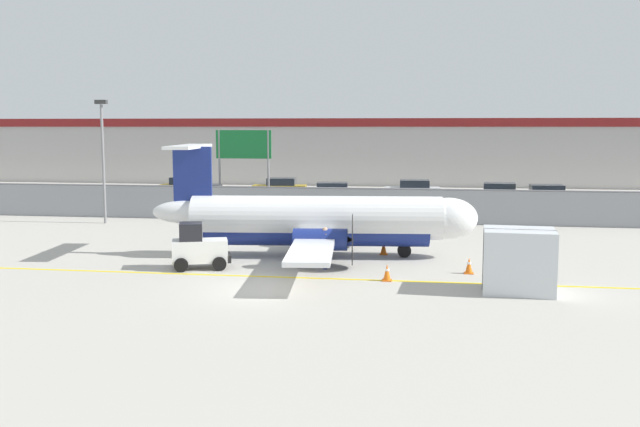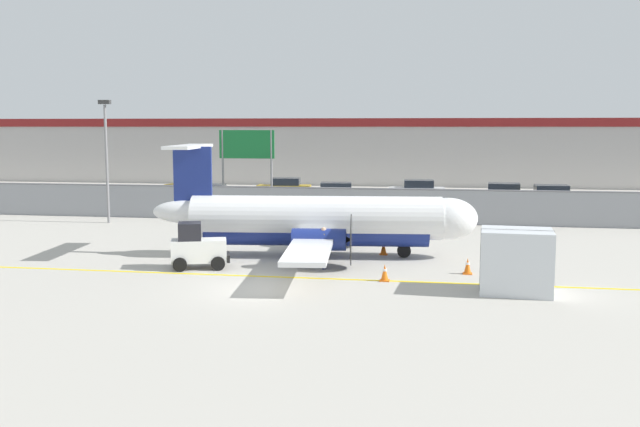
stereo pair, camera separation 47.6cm
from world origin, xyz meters
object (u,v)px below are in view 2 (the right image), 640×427
object	(u,v)px
commuter_airplane	(322,221)
baggage_tug	(198,247)
traffic_cone_far_left	(385,273)
parked_car_1	(211,196)
cargo_container	(516,261)
parked_car_5	(502,194)
parked_car_3	(338,194)
parked_car_6	(549,197)
ground_crew_worker	(324,246)
traffic_cone_near_right	(468,266)
apron_light_pole	(106,151)
highway_sign	(247,152)
parked_car_2	(284,188)
traffic_cone_near_left	(384,248)
parked_car_0	(192,187)
parked_car_4	(417,191)

from	to	relation	value
commuter_airplane	baggage_tug	size ratio (longest dim) A/B	6.29
baggage_tug	traffic_cone_far_left	world-z (taller)	baggage_tug
baggage_tug	parked_car_1	bearing A→B (deg)	88.51
cargo_container	parked_car_5	world-z (taller)	cargo_container
parked_car_3	parked_car_5	size ratio (longest dim) A/B	1.01
parked_car_1	parked_car_6	xyz separation A→B (m)	(23.41, 3.25, 0.00)
baggage_tug	parked_car_1	world-z (taller)	baggage_tug
ground_crew_worker	cargo_container	xyz separation A→B (m)	(7.24, -2.99, 0.15)
cargo_container	traffic_cone_near_right	bearing A→B (deg)	121.62
parked_car_5	cargo_container	bearing A→B (deg)	89.98
ground_crew_worker	apron_light_pole	size ratio (longest dim) A/B	0.23
ground_crew_worker	highway_sign	size ratio (longest dim) A/B	0.31
parked_car_1	parked_car_2	size ratio (longest dim) A/B	1.00
traffic_cone_near_left	traffic_cone_far_left	bearing A→B (deg)	-85.10
commuter_airplane	apron_light_pole	distance (m)	17.14
cargo_container	apron_light_pole	world-z (taller)	apron_light_pole
ground_crew_worker	parked_car_5	xyz separation A→B (m)	(9.01, 24.18, -0.06)
parked_car_5	highway_sign	world-z (taller)	highway_sign
ground_crew_worker	parked_car_6	bearing A→B (deg)	-135.83
commuter_airplane	baggage_tug	bearing A→B (deg)	-148.82
parked_car_0	parked_car_1	distance (m)	7.44
ground_crew_worker	parked_car_4	distance (m)	26.37
parked_car_5	parked_car_1	bearing A→B (deg)	15.83
commuter_airplane	parked_car_1	xyz separation A→B (m)	(-10.78, 17.15, -0.71)
baggage_tug	traffic_cone_far_left	bearing A→B (deg)	-26.94
commuter_airplane	parked_car_3	distance (m)	20.21
ground_crew_worker	parked_car_2	distance (m)	27.72
commuter_airplane	ground_crew_worker	world-z (taller)	commuter_airplane
commuter_airplane	parked_car_1	distance (m)	20.27
baggage_tug	parked_car_4	bearing A→B (deg)	55.16
traffic_cone_near_right	traffic_cone_far_left	xyz separation A→B (m)	(-3.10, -1.81, 0.00)
parked_car_5	apron_light_pole	size ratio (longest dim) A/B	0.59
traffic_cone_far_left	apron_light_pole	bearing A→B (deg)	142.50
parked_car_3	highway_sign	distance (m)	8.92
parked_car_4	traffic_cone_far_left	bearing A→B (deg)	86.67
highway_sign	parked_car_1	bearing A→B (deg)	134.52
commuter_airplane	apron_light_pole	bearing A→B (deg)	142.67
apron_light_pole	parked_car_2	bearing A→B (deg)	63.84
parked_car_1	apron_light_pole	size ratio (longest dim) A/B	0.60
parked_car_0	parked_car_1	xyz separation A→B (m)	(3.66, -6.48, 0.00)
parked_car_0	parked_car_3	distance (m)	12.78
traffic_cone_near_right	parked_car_2	distance (m)	29.87
apron_light_pole	commuter_airplane	bearing A→B (deg)	-31.64
parked_car_2	parked_car_4	distance (m)	10.42
parked_car_1	highway_sign	distance (m)	6.21
traffic_cone_near_right	apron_light_pole	xyz separation A→B (m)	(-20.64, 11.65, 3.99)
baggage_tug	traffic_cone_far_left	xyz separation A→B (m)	(7.68, -1.16, -0.54)
parked_car_2	parked_car_5	distance (m)	16.68
traffic_cone_near_right	parked_car_0	xyz separation A→B (m)	(-20.66, 26.40, 0.58)
parked_car_0	parked_car_4	bearing A→B (deg)	3.61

